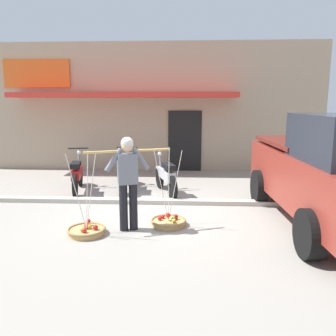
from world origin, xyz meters
name	(u,v)px	position (x,y,z in m)	size (l,w,h in m)	color
ground_plane	(158,213)	(0.00, 0.00, 0.00)	(90.00, 90.00, 0.00)	gray
sidewalk_curb	(161,201)	(0.00, 0.70, 0.05)	(20.00, 0.24, 0.10)	#AEA89C
fruit_vendor	(128,177)	(-0.46, -0.98, 0.98)	(1.43, 0.58, 1.70)	black
fruit_basket_left_side	(168,221)	(0.25, -0.71, 0.08)	(0.68, 0.68, 1.45)	tan
fruit_basket_right_side	(87,230)	(-1.16, -1.25, 0.08)	(0.68, 0.68, 1.45)	tan
motorcycle_nearest_shop	(77,174)	(-2.22, 1.66, 0.45)	(0.57, 1.80, 1.09)	black
motorcycle_second_in_row	(125,173)	(-1.02, 1.92, 0.45)	(0.54, 1.82, 1.09)	black
motorcycle_third_in_row	(166,176)	(0.07, 1.55, 0.45)	(0.73, 1.75, 1.09)	black
parked_truck	(336,173)	(3.29, -0.64, 1.03)	(2.35, 4.79, 2.10)	maroon
storefront_building	(137,106)	(-1.44, 7.12, 2.10)	(13.00, 6.00, 4.20)	tan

